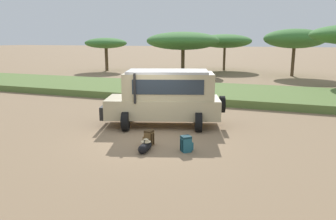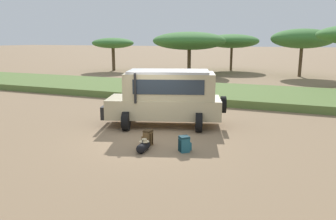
% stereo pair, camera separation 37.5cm
% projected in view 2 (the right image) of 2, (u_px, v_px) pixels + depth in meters
% --- Properties ---
extents(ground_plane, '(320.00, 320.00, 0.00)m').
position_uv_depth(ground_plane, '(150.00, 139.00, 12.61)').
color(ground_plane, '#8C7051').
extents(grass_bank, '(120.00, 7.00, 0.44)m').
position_uv_depth(grass_bank, '(215.00, 93.00, 22.05)').
color(grass_bank, '#5B7538').
rests_on(grass_bank, ground_plane).
extents(safari_vehicle, '(5.45, 3.63, 2.44)m').
position_uv_depth(safari_vehicle, '(166.00, 97.00, 14.33)').
color(safari_vehicle, tan).
rests_on(safari_vehicle, ground_plane).
extents(backpack_beside_front_wheel, '(0.47, 0.46, 0.55)m').
position_uv_depth(backpack_beside_front_wheel, '(184.00, 144.00, 11.11)').
color(backpack_beside_front_wheel, '#235B6B').
rests_on(backpack_beside_front_wheel, ground_plane).
extents(backpack_cluster_center, '(0.39, 0.36, 0.57)m').
position_uv_depth(backpack_cluster_center, '(148.00, 138.00, 11.80)').
color(backpack_cluster_center, brown).
rests_on(backpack_cluster_center, ground_plane).
extents(duffel_bag_low_black_case, '(0.35, 0.79, 0.41)m').
position_uv_depth(duffel_bag_low_black_case, '(143.00, 147.00, 11.18)').
color(duffel_bag_low_black_case, black).
rests_on(duffel_bag_low_black_case, ground_plane).
extents(acacia_tree_far_left, '(5.00, 4.83, 3.90)m').
position_uv_depth(acacia_tree_far_left, '(113.00, 43.00, 39.12)').
color(acacia_tree_far_left, brown).
rests_on(acacia_tree_far_left, ground_plane).
extents(acacia_tree_left_mid, '(7.62, 8.12, 4.51)m').
position_uv_depth(acacia_tree_left_mid, '(189.00, 41.00, 34.45)').
color(acacia_tree_left_mid, brown).
rests_on(acacia_tree_left_mid, ground_plane).
extents(acacia_tree_centre_back, '(6.42, 6.64, 4.34)m').
position_uv_depth(acacia_tree_centre_back, '(232.00, 41.00, 39.33)').
color(acacia_tree_centre_back, brown).
rests_on(acacia_tree_centre_back, ground_plane).
extents(acacia_tree_right_mid, '(6.14, 5.53, 4.78)m').
position_uv_depth(acacia_tree_right_mid, '(302.00, 39.00, 32.67)').
color(acacia_tree_right_mid, brown).
rests_on(acacia_tree_right_mid, ground_plane).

